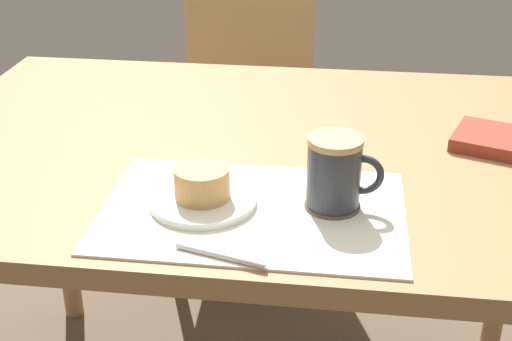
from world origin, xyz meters
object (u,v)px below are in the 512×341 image
wooden_chair (246,101)px  small_book (507,142)px  dining_table (258,178)px  coffee_mug (336,171)px  pastry (202,183)px  pastry_plate (203,200)px

wooden_chair → small_book: size_ratio=5.03×
dining_table → coffee_mug: bearing=-57.7°
wooden_chair → dining_table: bearing=97.7°
pastry → coffee_mug: (0.20, 0.02, 0.02)m
pastry → dining_table: bearing=78.1°
dining_table → small_book: size_ratio=6.94×
wooden_chair → pastry_plate: (0.08, -1.03, 0.24)m
dining_table → pastry: bearing=-101.9°
pastry → coffee_mug: bearing=5.1°
pastry_plate → small_book: size_ratio=0.90×
wooden_chair → small_book: bearing=125.2°
small_book → pastry_plate: bearing=-131.0°
dining_table → pastry: 0.28m
wooden_chair → pastry: bearing=92.5°
dining_table → pastry_plate: (-0.05, -0.25, 0.08)m
dining_table → pastry: (-0.05, -0.25, 0.11)m
dining_table → coffee_mug: size_ratio=10.95×
pastry_plate → coffee_mug: size_ratio=1.42×
coffee_mug → dining_table: bearing=122.3°
dining_table → small_book: (0.44, 0.03, 0.09)m
pastry → coffee_mug: size_ratio=0.73×
pastry → small_book: bearing=29.0°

